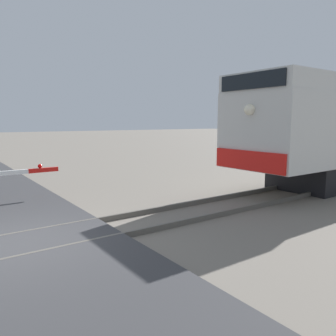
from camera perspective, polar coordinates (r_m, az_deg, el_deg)
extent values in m
plane|color=slate|center=(7.83, -25.32, -12.74)|extent=(160.00, 160.00, 0.00)
cube|color=#59544C|center=(8.48, -26.24, -10.68)|extent=(0.08, 80.00, 0.15)
cube|color=#59544C|center=(7.14, -24.29, -14.06)|extent=(0.08, 80.00, 0.15)
cube|color=#38383A|center=(7.81, -25.35, -12.23)|extent=(36.00, 4.47, 0.15)
cube|color=black|center=(14.65, 24.14, -1.10)|extent=(2.56, 3.20, 1.05)
cube|color=silver|center=(12.46, 19.08, 13.42)|extent=(2.95, 3.21, 0.63)
cube|color=black|center=(11.19, 14.05, 14.28)|extent=(2.56, 0.06, 0.50)
cube|color=red|center=(11.18, 13.57, 1.27)|extent=(2.86, 0.08, 0.64)
sphere|color=#F2EACC|center=(11.11, 13.82, 9.71)|extent=(0.36, 0.36, 0.36)
cube|color=white|center=(11.57, -25.19, -0.72)|extent=(0.10, 0.96, 0.14)
cube|color=red|center=(11.78, -20.60, -0.33)|extent=(0.10, 0.96, 0.14)
sphere|color=red|center=(11.73, -21.12, 0.31)|extent=(0.14, 0.14, 0.14)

